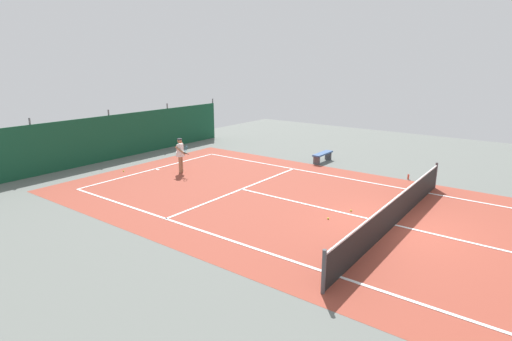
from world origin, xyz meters
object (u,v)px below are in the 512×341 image
(tennis_net, at_px, (396,210))
(tennis_ball_by_sideline, at_px, (124,171))
(tennis_ball_midcourt, at_px, (351,211))
(tennis_player, at_px, (180,153))
(water_bottle, at_px, (408,177))
(parked_car, at_px, (125,130))
(courtside_bench, at_px, (323,155))
(tennis_ball_near_player, at_px, (328,218))

(tennis_net, distance_m, tennis_ball_by_sideline, 12.80)
(tennis_ball_midcourt, bearing_deg, tennis_player, 89.68)
(tennis_ball_by_sideline, distance_m, water_bottle, 13.37)
(tennis_net, xyz_separation_m, tennis_ball_midcourt, (0.32, 1.66, -0.48))
(tennis_player, bearing_deg, water_bottle, 97.01)
(parked_car, xyz_separation_m, courtside_bench, (3.03, -12.77, -0.46))
(tennis_ball_midcourt, relative_size, courtside_bench, 0.04)
(water_bottle, bearing_deg, tennis_player, 120.10)
(tennis_ball_near_player, bearing_deg, tennis_ball_by_sideline, 92.04)
(tennis_ball_midcourt, relative_size, parked_car, 0.01)
(tennis_ball_near_player, bearing_deg, tennis_ball_midcourt, -14.90)
(tennis_ball_midcourt, bearing_deg, tennis_net, -100.88)
(tennis_net, distance_m, tennis_ball_midcourt, 1.76)
(tennis_ball_near_player, xyz_separation_m, tennis_ball_midcourt, (1.16, -0.31, 0.00))
(tennis_ball_midcourt, bearing_deg, water_bottle, -4.18)
(tennis_net, bearing_deg, tennis_player, 87.97)
(tennis_ball_near_player, bearing_deg, parked_car, 76.15)
(parked_car, distance_m, courtside_bench, 13.14)
(tennis_ball_midcourt, relative_size, tennis_ball_by_sideline, 1.00)
(tennis_ball_near_player, height_order, tennis_ball_by_sideline, same)
(water_bottle, bearing_deg, tennis_ball_midcourt, 175.82)
(courtside_bench, bearing_deg, parked_car, 103.33)
(parked_car, bearing_deg, tennis_ball_near_player, -111.77)
(tennis_ball_near_player, relative_size, tennis_ball_midcourt, 1.00)
(parked_car, height_order, water_bottle, parked_car)
(tennis_ball_near_player, bearing_deg, tennis_net, -66.83)
(tennis_player, distance_m, tennis_ball_midcourt, 8.79)
(water_bottle, bearing_deg, tennis_ball_near_player, 173.86)
(tennis_net, xyz_separation_m, parked_car, (3.28, 18.72, 0.33))
(tennis_ball_by_sideline, height_order, courtside_bench, courtside_bench)
(tennis_ball_midcourt, height_order, water_bottle, water_bottle)
(parked_car, relative_size, courtside_bench, 2.76)
(tennis_ball_by_sideline, bearing_deg, water_bottle, -58.98)
(tennis_player, bearing_deg, tennis_ball_by_sideline, -78.64)
(tennis_player, xyz_separation_m, courtside_bench, (5.94, -4.46, -0.59))
(water_bottle, bearing_deg, tennis_ball_by_sideline, 121.02)
(tennis_net, distance_m, courtside_bench, 8.67)
(tennis_ball_midcourt, distance_m, parked_car, 17.33)
(tennis_ball_midcourt, bearing_deg, courtside_bench, 35.55)
(tennis_ball_by_sideline, height_order, water_bottle, water_bottle)
(tennis_ball_midcourt, relative_size, water_bottle, 0.28)
(tennis_ball_by_sideline, bearing_deg, tennis_player, -55.54)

